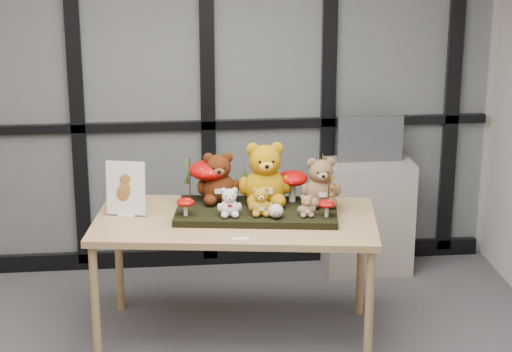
{
  "coord_description": "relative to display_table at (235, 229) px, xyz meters",
  "views": [
    {
      "loc": [
        0.14,
        -3.84,
        2.64
      ],
      "look_at": [
        0.66,
        1.25,
        1.05
      ],
      "focal_mm": 65.0,
      "sensor_mm": 36.0,
      "label": 1
    }
  ],
  "objects": [
    {
      "name": "sprig_green_centre",
      "position": [
        0.08,
        0.24,
        0.2
      ],
      "size": [
        0.05,
        0.05,
        0.18
      ],
      "primitive_type": null,
      "color": "#19390D",
      "rests_on": "diorama_tray"
    },
    {
      "name": "bear_small_yellow",
      "position": [
        0.14,
        -0.07,
        0.2
      ],
      "size": [
        0.16,
        0.15,
        0.19
      ],
      "primitive_type": null,
      "rotation": [
        0.0,
        0.0,
        -0.15
      ],
      "color": "#AD7B1B",
      "rests_on": "diorama_tray"
    },
    {
      "name": "bear_tan_back",
      "position": [
        0.52,
        0.08,
        0.27
      ],
      "size": [
        0.27,
        0.25,
        0.32
      ],
      "primitive_type": null,
      "rotation": [
        0.0,
        0.0,
        -0.15
      ],
      "color": "brown",
      "rests_on": "diorama_tray"
    },
    {
      "name": "bear_pooh_yellow",
      "position": [
        0.19,
        0.13,
        0.32
      ],
      "size": [
        0.36,
        0.33,
        0.42
      ],
      "primitive_type": null,
      "rotation": [
        0.0,
        0.0,
        -0.15
      ],
      "color": "#B37808",
      "rests_on": "diorama_tray"
    },
    {
      "name": "diorama_tray",
      "position": [
        0.13,
        0.04,
        0.09
      ],
      "size": [
        1.01,
        0.61,
        0.04
      ],
      "primitive_type": "cube",
      "rotation": [
        0.0,
        0.0,
        -0.15
      ],
      "color": "black",
      "rests_on": "display_table"
    },
    {
      "name": "sprig_dry_mid_right",
      "position": [
        0.55,
        -0.04,
        0.22
      ],
      "size": [
        0.05,
        0.05,
        0.24
      ],
      "primitive_type": null,
      "color": "brown",
      "rests_on": "diorama_tray"
    },
    {
      "name": "display_table",
      "position": [
        0.0,
        0.0,
        0.0
      ],
      "size": [
        1.76,
        1.06,
        0.78
      ],
      "rotation": [
        0.0,
        0.0,
        -0.15
      ],
      "color": "#A18757",
      "rests_on": "floor"
    },
    {
      "name": "mushroom_back_right",
      "position": [
        0.36,
        0.16,
        0.21
      ],
      "size": [
        0.19,
        0.19,
        0.21
      ],
      "primitive_type": null,
      "color": "#980504",
      "rests_on": "diorama_tray"
    },
    {
      "name": "mushroom_front_left",
      "position": [
        -0.29,
        -0.04,
        0.16
      ],
      "size": [
        0.1,
        0.1,
        0.12
      ],
      "primitive_type": null,
      "color": "#980504",
      "rests_on": "diorama_tray"
    },
    {
      "name": "sign_holder",
      "position": [
        -0.64,
        0.11,
        0.22
      ],
      "size": [
        0.24,
        0.09,
        0.33
      ],
      "rotation": [
        0.0,
        0.0,
        -0.24
      ],
      "color": "silver",
      "rests_on": "display_table"
    },
    {
      "name": "label_card",
      "position": [
        0.0,
        -0.33,
        0.07
      ],
      "size": [
        0.09,
        0.03,
        0.0
      ],
      "primitive_type": "cube",
      "color": "white",
      "rests_on": "display_table"
    },
    {
      "name": "cabinet",
      "position": [
        1.03,
        0.97,
        -0.31
      ],
      "size": [
        0.61,
        0.35,
        0.81
      ],
      "primitive_type": "cube",
      "color": "gray",
      "rests_on": "floor"
    },
    {
      "name": "room_shell",
      "position": [
        -0.54,
        -1.29,
        0.97
      ],
      "size": [
        5.0,
        5.0,
        5.0
      ],
      "color": "#B4B1AA",
      "rests_on": "floor"
    },
    {
      "name": "sprig_green_far_left",
      "position": [
        -0.26,
        0.23,
        0.25
      ],
      "size": [
        0.05,
        0.05,
        0.28
      ],
      "primitive_type": null,
      "color": "#19390D",
      "rests_on": "diorama_tray"
    },
    {
      "name": "glass_partition",
      "position": [
        -0.54,
        1.18,
        0.71
      ],
      "size": [
        4.9,
        0.06,
        2.78
      ],
      "color": "#2D383F",
      "rests_on": "floor"
    },
    {
      "name": "monitor",
      "position": [
        1.03,
        0.99,
        0.26
      ],
      "size": [
        0.46,
        0.05,
        0.32
      ],
      "color": "#4B4D52",
      "rests_on": "cabinet"
    },
    {
      "name": "mushroom_front_right",
      "position": [
        0.52,
        -0.14,
        0.16
      ],
      "size": [
        0.1,
        0.1,
        0.11
      ],
      "primitive_type": null,
      "color": "#980504",
      "rests_on": "diorama_tray"
    },
    {
      "name": "bear_brown_medium",
      "position": [
        -0.08,
        0.2,
        0.28
      ],
      "size": [
        0.29,
        0.27,
        0.34
      ],
      "primitive_type": null,
      "rotation": [
        0.0,
        0.0,
        -0.15
      ],
      "color": "#451C0A",
      "rests_on": "diorama_tray"
    },
    {
      "name": "bear_white_bow",
      "position": [
        -0.04,
        -0.06,
        0.2
      ],
      "size": [
        0.16,
        0.15,
        0.19
      ],
      "primitive_type": null,
      "rotation": [
        0.0,
        0.0,
        -0.15
      ],
      "color": "silver",
      "rests_on": "diorama_tray"
    },
    {
      "name": "sprig_dry_far_right",
      "position": [
        0.53,
        0.09,
        0.26
      ],
      "size": [
        0.05,
        0.05,
        0.31
      ],
      "primitive_type": null,
      "color": "brown",
      "rests_on": "diorama_tray"
    },
    {
      "name": "plush_cream_hedgehog",
      "position": [
        0.23,
        -0.12,
        0.15
      ],
      "size": [
        0.08,
        0.07,
        0.09
      ],
      "primitive_type": null,
      "rotation": [
        0.0,
        0.0,
        -0.15
      ],
      "color": "beige",
      "rests_on": "diorama_tray"
    },
    {
      "name": "mushroom_back_left",
      "position": [
        -0.14,
        0.23,
        0.24
      ],
      "size": [
        0.25,
        0.25,
        0.27
      ],
      "primitive_type": null,
      "color": "#980504",
      "rests_on": "diorama_tray"
    },
    {
      "name": "sprig_green_mid_left",
      "position": [
        -0.13,
        0.26,
        0.23
      ],
      "size": [
        0.05,
        0.05,
        0.24
      ],
      "primitive_type": null,
      "color": "#19390D",
      "rests_on": "diorama_tray"
    },
    {
      "name": "bear_beige_small",
      "position": [
        0.41,
        -0.11,
        0.18
      ],
      "size": [
        0.12,
        0.11,
        0.14
      ],
      "primitive_type": null,
      "rotation": [
        0.0,
        0.0,
        -0.15
      ],
      "color": "#947052",
      "rests_on": "diorama_tray"
    }
  ]
}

